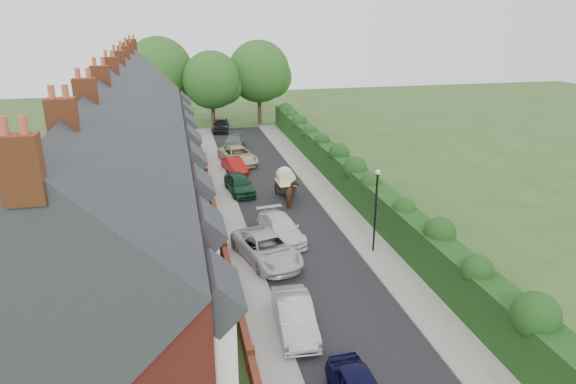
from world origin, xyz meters
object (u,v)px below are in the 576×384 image
object	(u,v)px
car_red	(235,165)
car_grey	(234,143)
car_silver_a	(295,316)
car_white	(281,229)
car_green	(239,184)
car_silver_b	(267,249)
car_black	(221,125)
car_beige	(238,155)
horse	(292,195)
lamppost	(376,200)
horse_cart	(286,180)

from	to	relation	value
car_red	car_grey	world-z (taller)	car_grey
car_silver_a	car_white	bearing A→B (deg)	85.34
car_green	car_silver_b	bearing A→B (deg)	-96.72
car_silver_b	car_black	bearing A→B (deg)	73.98
car_beige	car_black	distance (m)	14.07
car_white	car_black	xyz separation A→B (m)	(-0.64, 31.60, 0.05)
car_beige	horse	xyz separation A→B (m)	(2.46, -11.98, 0.10)
car_silver_b	car_red	bearing A→B (deg)	74.26
car_white	horse	distance (m)	5.91
lamppost	car_silver_a	size ratio (longest dim) A/B	1.14
lamppost	car_white	world-z (taller)	lamppost
car_white	car_black	bearing A→B (deg)	83.29
car_silver_b	car_beige	xyz separation A→B (m)	(0.96, 20.27, -0.01)
horse	horse_cart	distance (m)	2.26
horse_cart	car_grey	bearing A→B (deg)	98.44
car_black	car_green	bearing A→B (deg)	-84.03
car_red	car_black	xyz separation A→B (m)	(0.46, 16.80, 0.14)
car_silver_a	car_red	size ratio (longest dim) A/B	1.17
car_silver_a	horse	xyz separation A→B (m)	(3.42, 15.25, 0.13)
car_black	lamppost	bearing A→B (deg)	-72.82
horse	horse_cart	xyz separation A→B (m)	(0.00, 2.23, 0.39)
car_silver_a	car_silver_b	xyz separation A→B (m)	(0.00, 6.96, 0.03)
horse	car_silver_b	bearing A→B (deg)	83.76
horse	horse_cart	bearing A→B (deg)	-73.80
car_green	car_grey	bearing A→B (deg)	78.16
car_black	horse	size ratio (longest dim) A/B	2.21
car_beige	lamppost	bearing A→B (deg)	-86.88
car_red	horse_cart	world-z (taller)	horse_cart
car_silver_b	car_black	xyz separation A→B (m)	(0.76, 34.34, 0.00)
car_grey	horse	distance (m)	17.29
horse_cart	car_black	bearing A→B (deg)	96.38
car_green	car_black	xyz separation A→B (m)	(0.76, 22.40, 0.02)
car_white	car_red	bearing A→B (deg)	86.37
car_white	horse_cart	xyz separation A→B (m)	(2.02, 7.78, 0.54)
car_green	horse_cart	distance (m)	3.74
horse_cart	car_white	bearing A→B (deg)	-104.58
car_grey	horse_cart	distance (m)	15.09
lamppost	car_silver_a	distance (m)	9.61
lamppost	car_beige	distance (m)	21.39
car_green	horse	bearing A→B (deg)	-53.52
car_red	car_white	bearing A→B (deg)	-99.20
car_red	car_grey	distance (m)	7.95
car_red	car_green	bearing A→B (deg)	-106.53
car_silver_b	car_silver_a	bearing A→B (deg)	-104.75
car_silver_a	car_beige	size ratio (longest dim) A/B	0.81
horse	car_silver_a	bearing A→B (deg)	93.55
car_beige	horse_cart	distance (m)	10.07
car_black	car_red	bearing A→B (deg)	-83.65
car_grey	car_silver_b	bearing A→B (deg)	-79.88
car_green	car_black	world-z (taller)	car_black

